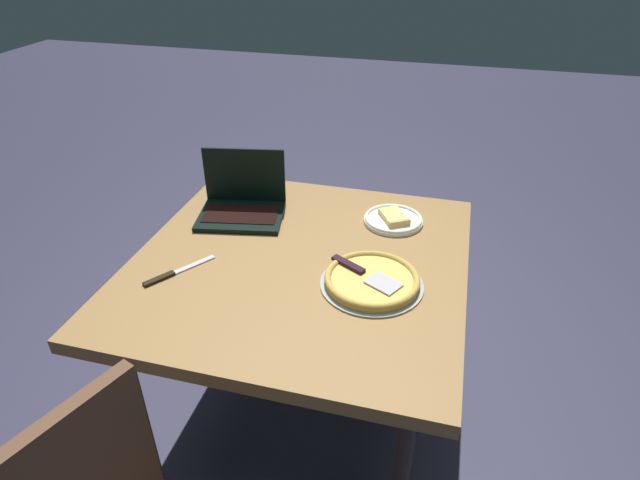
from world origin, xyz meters
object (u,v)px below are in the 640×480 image
Objects in this scene: dining_table at (300,276)px; pizza_plate at (393,219)px; pizza_tray at (372,280)px; table_knife at (173,273)px; laptop at (242,203)px.

pizza_plate is at bearing -40.08° from dining_table.
dining_table is 0.28m from pizza_tray.
dining_table is 5.10× the size of table_knife.
laptop is at bearing 98.20° from pizza_plate.
pizza_plate is (0.31, -0.26, 0.08)m from dining_table.
table_knife is at bearing 117.53° from dining_table.
dining_table is 0.39m from laptop.
pizza_plate is 0.68× the size of pizza_tray.
table_knife is at bearing 99.80° from pizza_tray.
laptop is 0.42m from table_knife.
dining_table is 0.41m from table_knife.
pizza_tray is at bearing -107.85° from dining_table.
pizza_tray reaches higher than dining_table.
pizza_tray is (-0.31, -0.54, -0.03)m from laptop.
pizza_tray is 1.48× the size of table_knife.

